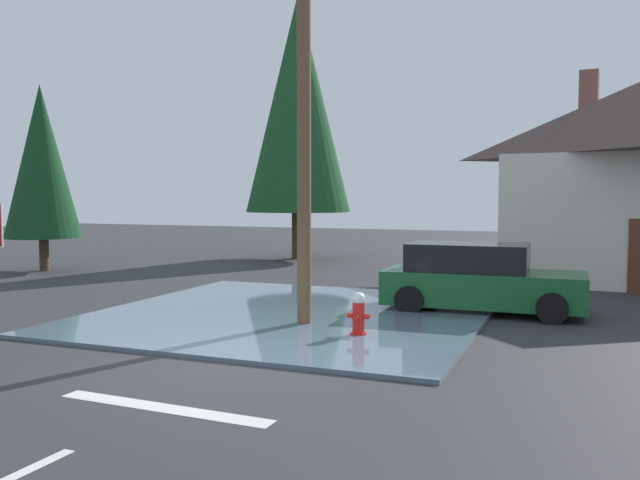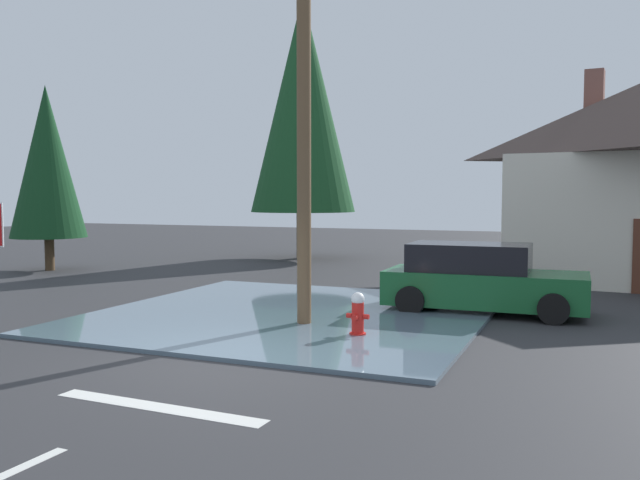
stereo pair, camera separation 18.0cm
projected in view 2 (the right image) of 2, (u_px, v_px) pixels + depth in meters
The scene contains 8 objects.
ground_plane at pixel (219, 364), 10.47m from camera, with size 80.00×80.00×0.10m, color #2D2D30.
flood_puddle at pixel (292, 314), 14.42m from camera, with size 8.14×8.18×0.08m, color slate.
lane_stop_bar at pixel (158, 407), 8.19m from camera, with size 3.01×0.30×0.01m, color silver.
fire_hydrant at pixel (358, 316), 12.12m from camera, with size 0.43×0.37×0.85m.
utility_pole at pixel (304, 122), 12.95m from camera, with size 1.60×0.28×7.77m.
parked_car at pixel (480, 280), 14.79m from camera, with size 4.39×2.07×1.54m.
pine_tree_tall_left at pixel (47, 162), 22.86m from camera, with size 2.56×2.56×6.41m.
pine_tree_mid_left at pixel (303, 104), 27.07m from camera, with size 4.31×4.31×10.77m.
Camera 2 is at (5.41, -8.92, 2.63)m, focal length 37.15 mm.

